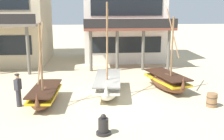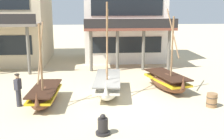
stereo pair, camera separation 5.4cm
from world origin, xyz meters
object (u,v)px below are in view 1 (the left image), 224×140
(fishing_boat_far_right, at_px, (167,81))
(fisherman_by_hull, at_px, (18,91))
(fishing_boat_near_left, at_px, (45,95))
(fishing_boat_centre_large, at_px, (108,85))
(capstan_winch, at_px, (103,126))
(harbor_building_main, at_px, (123,24))
(wooden_barrel, at_px, (212,100))

(fishing_boat_far_right, distance_m, fisherman_by_hull, 8.47)
(fishing_boat_near_left, bearing_deg, fishing_boat_centre_large, 21.97)
(fishing_boat_near_left, distance_m, capstan_winch, 4.64)
(fishing_boat_centre_large, height_order, fisherman_by_hull, fishing_boat_centre_large)
(fishing_boat_centre_large, relative_size, capstan_winch, 6.08)
(harbor_building_main, bearing_deg, fishing_boat_centre_large, -101.43)
(fishing_boat_far_right, bearing_deg, fishing_boat_centre_large, -170.50)
(fishing_boat_near_left, xyz_separation_m, fishing_boat_far_right, (6.92, 1.94, 0.05))
(fisherman_by_hull, height_order, capstan_winch, fisherman_by_hull)
(fishing_boat_centre_large, bearing_deg, wooden_barrel, -25.45)
(capstan_winch, height_order, harbor_building_main, harbor_building_main)
(capstan_winch, xyz_separation_m, wooden_barrel, (5.59, 2.62, 0.02))
(fishing_boat_far_right, bearing_deg, fisherman_by_hull, -165.25)
(fishing_boat_centre_large, distance_m, capstan_winch, 5.07)
(capstan_winch, bearing_deg, fishing_boat_centre_large, 84.10)
(fishing_boat_near_left, bearing_deg, wooden_barrel, -7.30)
(fishing_boat_centre_large, relative_size, fisherman_by_hull, 3.06)
(fishing_boat_far_right, xyz_separation_m, harbor_building_main, (-1.44, 10.10, 2.71))
(harbor_building_main, bearing_deg, fisherman_by_hull, -118.85)
(fishing_boat_centre_large, bearing_deg, fisherman_by_hull, -161.29)
(fishing_boat_near_left, relative_size, fisherman_by_hull, 2.49)
(wooden_barrel, bearing_deg, fishing_boat_near_left, 172.70)
(fishing_boat_centre_large, distance_m, fishing_boat_far_right, 3.65)
(fishing_boat_far_right, bearing_deg, harbor_building_main, 98.10)
(fisherman_by_hull, relative_size, capstan_winch, 1.98)
(wooden_barrel, bearing_deg, fisherman_by_hull, 174.90)
(fishing_boat_centre_large, xyz_separation_m, harbor_building_main, (2.16, 10.70, 2.69))
(fishing_boat_centre_large, height_order, fishing_boat_far_right, fishing_boat_centre_large)
(wooden_barrel, height_order, harbor_building_main, harbor_building_main)
(fisherman_by_hull, distance_m, harbor_building_main, 14.20)
(fishing_boat_near_left, distance_m, fishing_boat_centre_large, 3.58)
(fishing_boat_centre_large, bearing_deg, harbor_building_main, 78.57)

